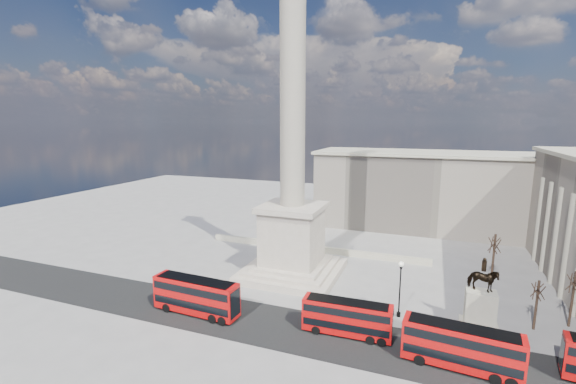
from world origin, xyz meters
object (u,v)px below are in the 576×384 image
Objects in this scene: pedestrian_crossing at (332,314)px; nelsons_column at (292,191)px; red_bus_a at (197,296)px; pedestrian_standing at (499,344)px; red_bus_b at (347,317)px; pedestrian_walking at (434,332)px; equestrian_statue at (481,304)px; victorian_lamp at (400,285)px; red_bus_c at (462,347)px.

nelsons_column is at bearing -1.13° from pedestrian_crossing.
pedestrian_standing is at bearing 9.93° from red_bus_a.
nelsons_column is 4.53× the size of red_bus_a.
red_bus_b is 9.25m from pedestrian_walking.
equestrian_statue is (31.51, 8.60, 0.55)m from red_bus_a.
equestrian_statue is 16.60m from pedestrian_crossing.
pedestrian_walking is at bearing -43.09° from victorian_lamp.
nelsons_column is 26.30m from pedestrian_walking.
nelsons_column is 31.33m from pedestrian_standing.
pedestrian_crossing is at bearing 131.94° from red_bus_b.
red_bus_a is 6.67× the size of pedestrian_walking.
nelsons_column reaches higher than victorian_lamp.
pedestrian_standing is (15.02, 2.47, -1.21)m from red_bus_b.
pedestrian_standing is (1.47, -4.33, -2.04)m from equestrian_statue.
red_bus_c is 9.11m from equestrian_statue.
red_bus_c is at bearing 24.26° from pedestrian_standing.
red_bus_b is at bearing 175.07° from red_bus_c.
pedestrian_crossing is (9.16, -11.50, -12.14)m from nelsons_column.
nelsons_column reaches higher than pedestrian_crossing.
equestrian_statue is at bearing 25.12° from red_bus_b.
pedestrian_walking is at bearing -29.51° from nelsons_column.
pedestrian_standing is at bearing -1.07° from pedestrian_walking.
pedestrian_walking is 6.19m from pedestrian_standing.
nelsons_column is 20.07m from red_bus_a.
red_bus_c is at bearing -52.21° from victorian_lamp.
victorian_lamp is 11.27m from pedestrian_standing.
pedestrian_walking is 11.16m from pedestrian_crossing.
red_bus_b is at bearing -165.47° from pedestrian_walking.
red_bus_c reaches higher than pedestrian_crossing.
victorian_lamp is at bearing 21.79° from red_bus_a.
red_bus_a is at bearing -112.29° from nelsons_column.
red_bus_c is 1.55× the size of victorian_lamp.
pedestrian_crossing is at bearing -24.98° from pedestrian_standing.
pedestrian_crossing is (-13.53, 4.45, -1.44)m from red_bus_c.
pedestrian_crossing is (-11.16, 0.00, -0.04)m from pedestrian_walking.
pedestrian_walking is (20.32, -11.50, -12.09)m from nelsons_column.
nelsons_column is at bearing 149.42° from pedestrian_walking.
pedestrian_standing is 17.36m from pedestrian_crossing.
equestrian_statue is 5.01× the size of pedestrian_walking.
victorian_lamp is at bearing 132.90° from red_bus_c.
pedestrian_standing is 1.06× the size of pedestrian_crossing.
red_bus_c reaches higher than red_bus_b.
nelsons_column is at bearing -48.43° from pedestrian_standing.
red_bus_b is at bearing 8.28° from red_bus_a.
red_bus_c is at bearing -105.07° from equestrian_statue.
red_bus_c reaches higher than pedestrian_walking.
red_bus_c is at bearing 2.21° from red_bus_a.
equestrian_statue reaches higher than victorian_lamp.
red_bus_a is at bearing -175.79° from red_bus_b.
red_bus_c reaches higher than pedestrian_standing.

